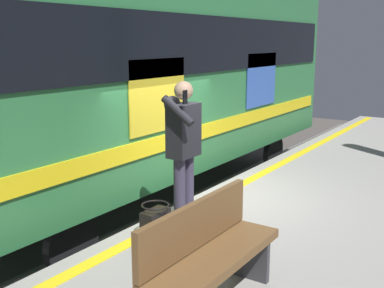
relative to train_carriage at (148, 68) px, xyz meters
name	(u,v)px	position (x,y,z in m)	size (l,w,h in m)	color
ground_plane	(194,255)	(1.52, 2.04, -2.61)	(26.87, 26.87, 0.00)	#4C4742
platform	(344,265)	(1.52, 4.24, -2.15)	(17.91, 4.39, 0.92)	gray
safety_line	(211,200)	(1.52, 2.34, -1.69)	(17.55, 0.16, 0.01)	yellow
track_rail_near	(126,231)	(1.52, 0.71, -2.53)	(23.28, 0.08, 0.16)	slate
track_rail_far	(66,213)	(1.52, -0.72, -2.53)	(23.28, 0.08, 0.16)	slate
train_carriage	(148,68)	(0.00, 0.00, 0.00)	(9.53, 3.08, 4.15)	#2D723F
passenger	(183,142)	(2.50, 2.54, -0.66)	(0.57, 0.55, 1.75)	#383347
handbag	(156,223)	(2.99, 2.50, -1.51)	(0.35, 0.32, 0.41)	black
bench	(209,252)	(3.85, 3.74, -1.21)	(1.56, 0.44, 0.90)	brown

